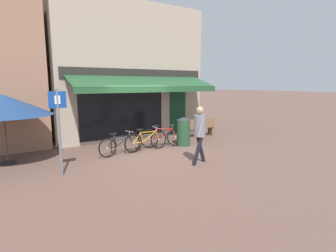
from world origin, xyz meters
The scene contains 11 objects.
ground_plane centered at (0.00, 0.00, 0.00)m, with size 160.00×160.00×0.00m, color brown.
shop_front centered at (0.66, 4.09, 3.00)m, with size 6.91×4.51×6.01m.
bike_rack_rail centered at (-0.10, 0.79, 0.45)m, with size 2.52×0.04×0.57m.
bicycle_black centered at (-1.09, 0.50, 0.36)m, with size 1.67×0.52×0.81m.
bicycle_orange centered at (-0.05, 0.54, 0.39)m, with size 1.81×0.52×0.86m.
bicycle_red centered at (0.79, 0.76, 0.39)m, with size 1.77×0.66×0.90m.
pedestrian_adult centered at (0.64, -1.74, 1.11)m, with size 0.64×0.58×1.81m.
litter_bin centered at (1.63, 0.53, 0.58)m, with size 0.56×0.56×1.16m.
parking_sign centered at (-3.24, -0.67, 1.44)m, with size 0.44×0.07×2.35m.
cafe_parasol centered at (-4.47, 1.37, 1.84)m, with size 2.86×2.86×2.17m.
park_bench centered at (3.29, 1.58, 0.46)m, with size 1.62×0.54×0.87m.
Camera 1 is at (-4.38, -8.00, 2.47)m, focal length 28.00 mm.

